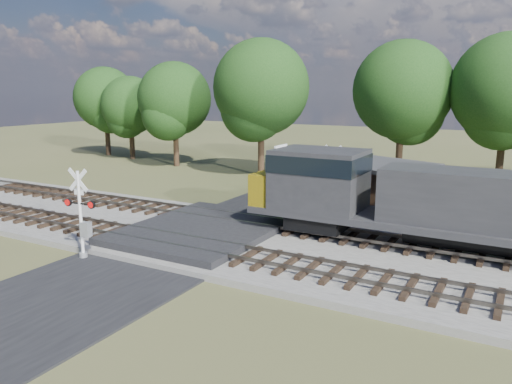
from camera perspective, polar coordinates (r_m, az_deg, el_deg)
The scene contains 10 objects.
ground at distance 25.75m, azimuth -6.57°, elevation -5.44°, with size 160.00×160.00×0.00m, color #444B28.
ballast_bed at distance 22.18m, azimuth 16.00°, elevation -8.28°, with size 140.00×10.00×0.30m, color gray.
road at distance 25.73m, azimuth -6.57°, elevation -5.36°, with size 7.00×60.00×0.08m, color black.
crossing_panel at distance 26.04m, azimuth -5.94°, elevation -4.50°, with size 7.00×9.00×0.62m, color #262628.
track_near at distance 22.37m, azimuth -3.04°, elevation -6.93°, with size 140.00×2.60×0.33m.
track_far at distance 26.55m, azimuth 2.72°, elevation -3.92°, with size 140.00×2.60×0.33m.
crossing_signal_near at distance 23.59m, azimuth -19.21°, elevation -3.26°, with size 1.68×0.38×4.16m.
crossing_signal_far at distance 29.98m, azimuth 8.53°, elevation 0.53°, with size 1.75×0.40×4.36m.
equipment_shed at distance 29.65m, azimuth 13.96°, elevation 0.02°, with size 6.46×6.46×3.41m.
treeline at distance 41.19m, azimuth 20.64°, elevation 10.14°, with size 82.11×12.31×11.84m.
Camera 1 is at (14.45, -19.92, 7.56)m, focal length 35.00 mm.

